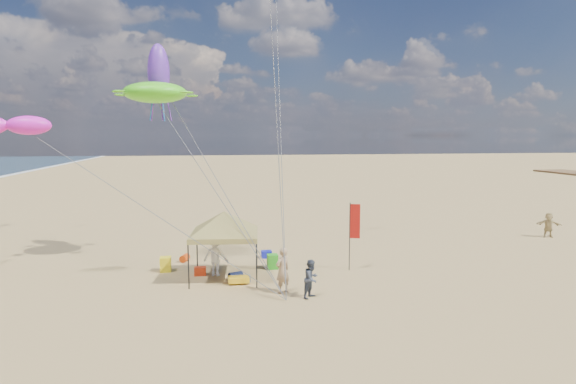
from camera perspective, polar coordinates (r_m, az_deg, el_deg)
name	(u,v)px	position (r m, az deg, el deg)	size (l,w,h in m)	color
ground	(301,305)	(18.69, 1.62, -13.37)	(280.00, 280.00, 0.00)	tan
canopy_tent	(224,214)	(21.44, -7.63, -2.61)	(5.74, 5.74, 3.56)	black
feather_flag	(353,226)	(22.84, 7.84, -4.02)	(0.48, 0.17, 3.28)	black
cooler_red	(200,271)	(22.71, -10.47, -9.30)	(0.54, 0.38, 0.38)	red
cooler_blue	(266,254)	(25.43, -2.60, -7.44)	(0.54, 0.38, 0.38)	#151DAF
bag_navy	(236,276)	(21.80, -6.28, -9.94)	(0.36, 0.36, 0.60)	#0B1333
bag_orange	(185,258)	(25.25, -12.26, -7.72)	(0.36, 0.36, 0.60)	#D33F0B
chair_green	(273,261)	(23.38, -1.87, -8.31)	(0.50, 0.50, 0.70)	green
chair_yellow	(166,264)	(23.62, -14.44, -8.37)	(0.50, 0.50, 0.70)	yellow
crate_grey	(247,278)	(21.50, -4.96, -10.28)	(0.34, 0.30, 0.28)	slate
beach_cart	(239,279)	(21.19, -5.92, -10.37)	(0.90, 0.50, 0.24)	yellow
person_near_a	(283,270)	(19.76, -0.65, -9.35)	(0.69, 0.45, 1.89)	tan
person_near_b	(311,279)	(19.26, 2.83, -10.32)	(0.75, 0.59, 1.55)	#3A4150
person_near_c	(216,256)	(22.34, -8.64, -7.53)	(1.22, 0.70, 1.89)	white
person_far_c	(549,225)	(34.49, 28.73, -3.48)	(1.48, 0.47, 1.59)	tan
turtle_kite	(155,93)	(24.26, -15.63, 11.39)	(3.04, 2.43, 1.01)	#53EA1E
fish_kite	(29,125)	(22.99, -28.60, 7.02)	(1.82, 0.91, 0.81)	#FF1FDC
squid_kite	(159,72)	(25.69, -15.23, 13.64)	(1.10, 1.10, 2.86)	purple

